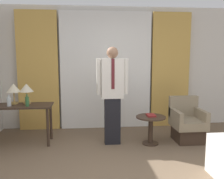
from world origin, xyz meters
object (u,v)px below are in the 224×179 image
object	(u,v)px
table_lamp_right	(26,89)
table_lamp_left	(14,89)
bottle_by_lamp	(27,101)
armchair	(187,124)
book	(151,115)
desk	(20,111)
bottle_near_edge	(9,101)
side_table	(151,125)
person	(112,91)

from	to	relation	value
table_lamp_right	table_lamp_left	bearing A→B (deg)	180.00
bottle_by_lamp	armchair	world-z (taller)	bottle_by_lamp
table_lamp_right	book	bearing A→B (deg)	-9.06
book	desk	bearing A→B (deg)	174.00
table_lamp_right	bottle_by_lamp	bearing A→B (deg)	-75.83
desk	bottle_near_edge	world-z (taller)	bottle_near_edge
side_table	book	bearing A→B (deg)	72.30
table_lamp_right	person	world-z (taller)	person
person	table_lamp_right	bearing A→B (deg)	169.86
desk	table_lamp_right	size ratio (longest dim) A/B	3.09
armchair	table_lamp_right	bearing A→B (deg)	175.00
bottle_near_edge	bottle_by_lamp	distance (m)	0.33
person	armchair	bearing A→B (deg)	0.72
table_lamp_left	bottle_by_lamp	distance (m)	0.42
desk	armchair	bearing A→B (deg)	-2.78
desk	armchair	distance (m)	3.17
table_lamp_left	book	xyz separation A→B (m)	(2.52, -0.37, -0.48)
side_table	table_lamp_right	bearing A→B (deg)	170.46
armchair	bottle_near_edge	bearing A→B (deg)	178.66
bottle_near_edge	side_table	bearing A→B (deg)	-4.38
desk	book	xyz separation A→B (m)	(2.41, -0.25, -0.08)
bottle_by_lamp	person	xyz separation A→B (m)	(1.53, -0.05, 0.17)
desk	table_lamp_right	world-z (taller)	table_lamp_right
bottle_near_edge	person	xyz separation A→B (m)	(1.85, -0.10, 0.17)
table_lamp_left	desk	bearing A→B (deg)	-44.41
table_lamp_left	side_table	distance (m)	2.63
table_lamp_left	armchair	world-z (taller)	table_lamp_left
book	armchair	bearing A→B (deg)	7.65
book	table_lamp_left	bearing A→B (deg)	171.76
table_lamp_right	armchair	bearing A→B (deg)	-5.00
desk	person	xyz separation A→B (m)	(1.70, -0.17, 0.37)
book	bottle_near_edge	bearing A→B (deg)	176.04
armchair	table_lamp_left	bearing A→B (deg)	175.35
bottle_by_lamp	book	xyz separation A→B (m)	(2.23, -0.13, -0.28)
book	table_lamp_right	bearing A→B (deg)	170.94
table_lamp_left	table_lamp_right	size ratio (longest dim) A/B	1.00
table_lamp_right	bottle_by_lamp	world-z (taller)	table_lamp_right
armchair	side_table	distance (m)	0.76
table_lamp_left	person	xyz separation A→B (m)	(1.82, -0.28, -0.03)
bottle_near_edge	side_table	xyz separation A→B (m)	(2.55, -0.20, -0.46)
desk	table_lamp_right	xyz separation A→B (m)	(0.11, 0.11, 0.40)
desk	book	distance (m)	2.42
bottle_by_lamp	book	world-z (taller)	bottle_by_lamp
desk	table_lamp_right	bearing A→B (deg)	44.41
armchair	side_table	size ratio (longest dim) A/B	1.54
desk	person	world-z (taller)	person
person	bottle_near_edge	bearing A→B (deg)	177.05
table_lamp_right	side_table	bearing A→B (deg)	-9.54
armchair	book	size ratio (longest dim) A/B	4.05
table_lamp_right	bottle_near_edge	world-z (taller)	table_lamp_right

